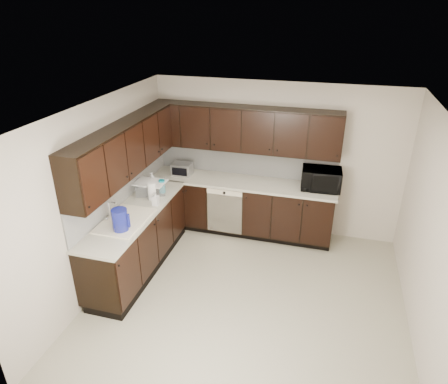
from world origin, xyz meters
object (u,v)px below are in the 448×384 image
object	(u,v)px
toaster_oven	(182,169)
storage_bin	(151,188)
microwave	(321,179)
blue_pitcher	(120,220)
sink	(125,225)

from	to	relation	value
toaster_oven	storage_bin	xyz separation A→B (m)	(-0.21, -0.78, -0.02)
microwave	storage_bin	xyz separation A→B (m)	(-2.47, -0.83, -0.08)
storage_bin	toaster_oven	bearing A→B (deg)	75.11
storage_bin	blue_pitcher	distance (m)	1.14
sink	blue_pitcher	distance (m)	0.31
storage_bin	blue_pitcher	size ratio (longest dim) A/B	1.44
microwave	sink	bearing A→B (deg)	-147.86
toaster_oven	microwave	bearing A→B (deg)	-0.17
storage_bin	sink	bearing A→B (deg)	-87.52
sink	microwave	xyz separation A→B (m)	(2.43, 1.74, 0.22)
sink	toaster_oven	size ratio (longest dim) A/B	2.54
toaster_oven	blue_pitcher	bearing A→B (deg)	-94.13
blue_pitcher	microwave	bearing A→B (deg)	18.96
microwave	toaster_oven	world-z (taller)	microwave
sink	blue_pitcher	world-z (taller)	blue_pitcher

